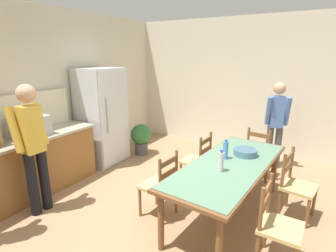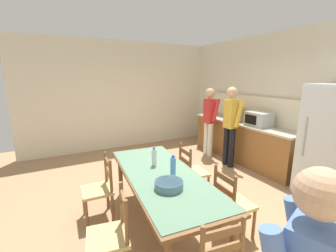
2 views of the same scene
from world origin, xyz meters
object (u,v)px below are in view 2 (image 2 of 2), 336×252
Objects in this scene: chair_side_near_right at (111,236)px; chair_side_far_left at (192,172)px; microwave at (259,119)px; serving_bowl at (169,184)px; person_at_counter at (231,123)px; chair_side_near_left at (100,189)px; paper_bag at (239,114)px; person_at_sink at (209,118)px; refrigerator at (332,143)px; bottle_near_centre at (154,157)px; bottle_off_centre at (173,166)px; chair_side_far_right at (232,203)px; dining_table at (162,179)px.

chair_side_far_left is at bearing 129.29° from chair_side_near_right.
microwave is 3.16m from serving_bowl.
chair_side_far_left is 0.52× the size of person_at_counter.
chair_side_near_right is (1.01, -0.08, 0.00)m from chair_side_near_left.
paper_bag is 0.21× the size of person_at_sink.
refrigerator is 2.30m from chair_side_far_left.
refrigerator is 2.88m from bottle_near_centre.
microwave is 1.85× the size of bottle_off_centre.
refrigerator is at bearing 80.03° from bottle_off_centre.
bottle_near_centre is 0.30× the size of chair_side_near_left.
serving_bowl is at bearing 138.78° from chair_side_far_left.
serving_bowl is 0.19× the size of person_at_sink.
person_at_counter reaches higher than chair_side_near_left.
paper_bag is at bearing 120.48° from bottle_off_centre.
chair_side_far_right and chair_side_near_right have the same top height.
dining_table is at bearing 125.02° from chair_side_far_left.
person_at_counter is at bearing 121.27° from bottle_off_centre.
refrigerator is at bearing -0.73° from microwave.
dining_table is at bearing -72.15° from microwave.
refrigerator is 0.81× the size of dining_table.
chair_side_far_right reaches higher than serving_bowl.
bottle_near_centre is (-0.28, 0.02, 0.20)m from dining_table.
person_at_sink is (-1.07, -0.50, -0.12)m from microwave.
paper_bag is at bearing 179.69° from refrigerator.
bottle_off_centre is at bearing 10.90° from bottle_near_centre.
bottle_off_centre is at bearing 55.93° from chair_side_far_right.
microwave is 2.15m from chair_side_far_left.
paper_bag is at bearing 122.62° from serving_bowl.
person_at_sink is (-1.96, 2.28, 0.27)m from dining_table.
person_at_sink reaches higher than chair_side_far_left.
person_at_sink is at bearing -39.66° from chair_side_far_left.
bottle_off_centre reaches higher than chair_side_near_right.
person_at_counter is (-1.78, -0.50, 0.06)m from refrigerator.
chair_side_near_right is at bearing 88.35° from chair_side_far_right.
serving_bowl is (0.39, -0.10, 0.12)m from dining_table.
chair_side_far_right is 1.00× the size of chair_side_near_right.
refrigerator reaches higher than chair_side_far_left.
paper_bag is at bearing 26.97° from person_at_counter.
serving_bowl is at bearing -66.00° from microwave.
refrigerator reaches higher than microwave.
refrigerator is at bearing -87.58° from chair_side_far_right.
dining_table is 0.92m from chair_side_far_left.
serving_bowl reaches higher than dining_table.
chair_side_near_left is at bearing -108.52° from refrigerator.
person_at_sink is at bearing 134.61° from serving_bowl.
chair_side_near_right is at bearing -69.32° from microwave.
microwave is at bearing -72.15° from chair_side_far_left.
serving_bowl is (-0.20, -2.86, -0.12)m from refrigerator.
chair_side_near_left is at bearing -131.08° from bottle_off_centre.
chair_side_near_right is 0.54× the size of person_at_sink.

